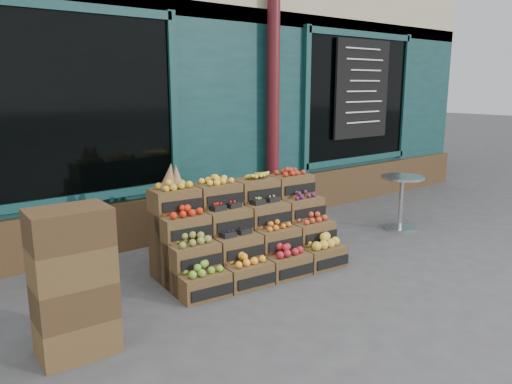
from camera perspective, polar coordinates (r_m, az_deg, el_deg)
ground at (r=5.24m, az=6.63°, el=-10.11°), size 60.00×60.00×0.00m
shop_facade at (r=9.18m, az=-17.07°, el=14.28°), size 12.00×6.24×4.80m
crate_display at (r=5.42m, az=-1.15°, el=-5.03°), size 2.03×1.14×1.22m
spare_crates at (r=3.94m, az=-20.15°, el=-9.70°), size 0.58×0.42×1.12m
bistro_table at (r=7.18m, az=16.26°, el=-0.48°), size 0.59×0.59×0.75m
shopkeeper at (r=6.77m, az=-18.83°, el=2.61°), size 0.74×0.55×1.86m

